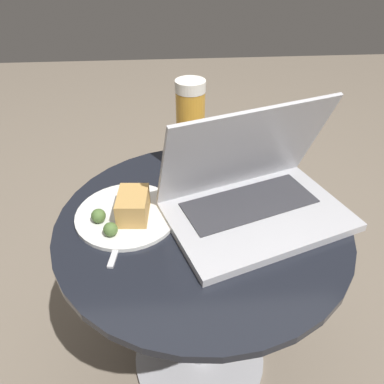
% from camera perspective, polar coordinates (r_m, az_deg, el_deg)
% --- Properties ---
extents(ground_plane, '(6.00, 6.00, 0.00)m').
position_cam_1_polar(ground_plane, '(1.25, 1.12, -23.78)').
color(ground_plane, '#726656').
extents(table, '(0.64, 0.64, 0.55)m').
position_cam_1_polar(table, '(0.94, 1.40, -11.80)').
color(table, '#9E9EA3').
rests_on(table, ground_plane).
extents(laptop, '(0.44, 0.36, 0.25)m').
position_cam_1_polar(laptop, '(0.82, 9.30, -0.29)').
color(laptop, '#B2B2B7').
rests_on(laptop, table).
extents(beer_glass, '(0.07, 0.07, 0.24)m').
position_cam_1_polar(beer_glass, '(0.92, -0.24, 9.57)').
color(beer_glass, gold).
rests_on(beer_glass, table).
extents(snack_plate, '(0.23, 0.23, 0.06)m').
position_cam_1_polar(snack_plate, '(0.83, -9.74, -2.94)').
color(snack_plate, silver).
rests_on(snack_plate, table).
extents(fork, '(0.05, 0.18, 0.00)m').
position_cam_1_polar(fork, '(0.80, -10.56, -5.82)').
color(fork, silver).
rests_on(fork, table).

